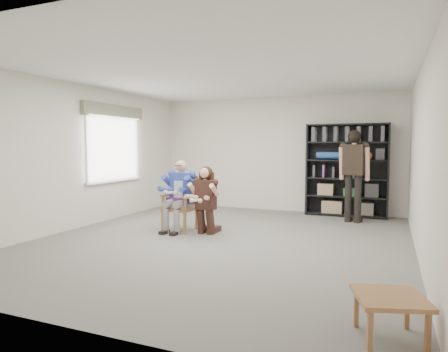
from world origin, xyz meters
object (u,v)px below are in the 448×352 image
at_px(armchair, 180,203).
at_px(kneeling_woman, 205,201).
at_px(seated_man, 180,195).
at_px(side_table, 390,317).
at_px(bookshelf, 347,170).
at_px(standing_man, 354,177).

relative_size(armchair, kneeling_woman, 0.84).
distance_m(armchair, seated_man, 0.15).
bearing_deg(side_table, bookshelf, 98.92).
height_order(kneeling_woman, standing_man, standing_man).
relative_size(kneeling_woman, bookshelf, 0.58).
relative_size(kneeling_woman, standing_man, 0.64).
relative_size(armchair, bookshelf, 0.49).
height_order(armchair, kneeling_woman, kneeling_woman).
height_order(seated_man, side_table, seated_man).
distance_m(seated_man, kneeling_woman, 0.59).
bearing_deg(kneeling_woman, armchair, 170.60).
distance_m(seated_man, bookshelf, 3.96).
height_order(seated_man, kneeling_woman, seated_man).
relative_size(seated_man, kneeling_woman, 1.09).
xyz_separation_m(seated_man, kneeling_woman, (0.58, -0.12, -0.06)).
xyz_separation_m(bookshelf, side_table, (0.93, -5.92, -0.86)).
bearing_deg(standing_man, armchair, -133.68).
bearing_deg(armchair, seated_man, -87.71).
bearing_deg(standing_man, side_table, -71.44).
distance_m(armchair, bookshelf, 3.98).
xyz_separation_m(seated_man, side_table, (3.67, -3.09, -0.48)).
xyz_separation_m(armchair, side_table, (3.67, -3.09, -0.33)).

